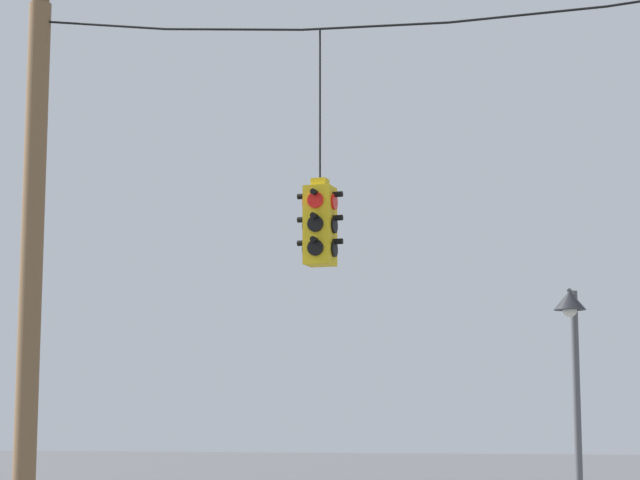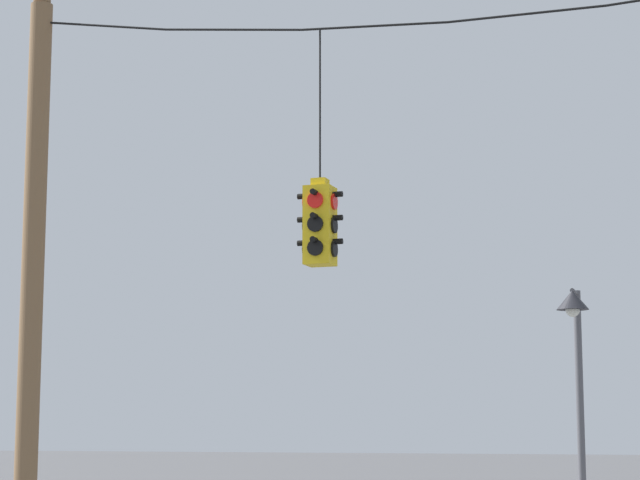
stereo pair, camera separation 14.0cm
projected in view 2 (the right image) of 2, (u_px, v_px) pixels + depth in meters
utility_pole_left at (32, 294)px, 16.46m from camera, size 0.30×0.30×8.30m
traffic_light_near_right_pole at (320, 224)px, 15.30m from camera, size 0.58×0.58×3.00m
street_lamp at (576, 359)px, 19.17m from camera, size 0.50×0.85×4.52m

